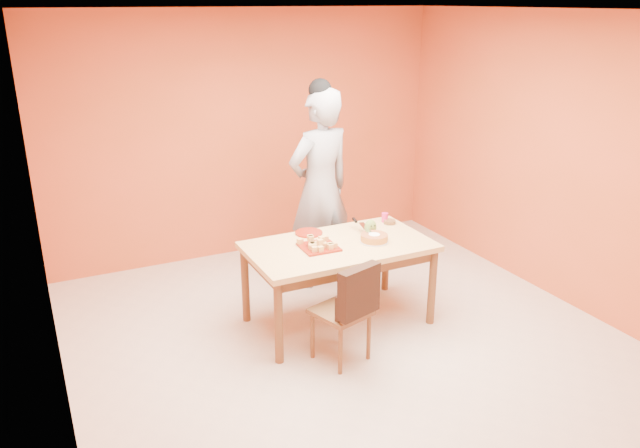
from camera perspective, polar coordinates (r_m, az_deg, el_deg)
name	(u,v)px	position (r m, az deg, el deg)	size (l,w,h in m)	color
floor	(356,348)	(5.37, 3.31, -11.26)	(5.00, 5.00, 0.00)	beige
ceiling	(364,10)	(4.60, 4.00, 18.91)	(5.00, 5.00, 0.00)	silver
wall_back	(248,135)	(7.02, -6.58, 8.06)	(4.50, 4.50, 0.00)	#D25530
wall_left	(44,243)	(4.23, -23.93, -1.57)	(5.00, 5.00, 0.00)	#D25530
wall_right	(572,163)	(6.21, 22.07, 5.16)	(5.00, 5.00, 0.00)	#D25530
dining_table	(339,254)	(5.48, 1.72, -2.76)	(1.60, 0.90, 0.76)	#E0C975
dining_chair	(342,310)	(4.99, 2.03, -7.84)	(0.51, 0.56, 0.87)	brown
pastry_pile	(319,241)	(5.33, -0.11, -1.58)	(0.28, 0.28, 0.09)	#EAB463
person	(320,189)	(6.18, 0.01, 3.20)	(0.73, 0.48, 2.00)	gray
pastry_platter	(319,247)	(5.35, -0.11, -2.12)	(0.31, 0.31, 0.02)	maroon
red_dinner_plate	(309,233)	(5.68, -1.03, -0.81)	(0.25, 0.25, 0.02)	maroon
white_cake_plate	(374,241)	(5.51, 4.97, -1.58)	(0.25, 0.25, 0.01)	white
sponge_cake	(374,238)	(5.50, 4.98, -1.25)	(0.24, 0.24, 0.05)	#C28932
cake_server	(365,227)	(5.63, 4.14, -0.32)	(0.05, 0.27, 0.01)	silver
egg_ornament	(370,227)	(5.64, 4.63, -0.31)	(0.12, 0.09, 0.15)	olive
magenta_glass	(385,217)	(6.00, 5.94, 0.60)	(0.06, 0.06, 0.09)	#DB2068
checker_tin	(390,222)	(5.96, 6.39, 0.19)	(0.11, 0.11, 0.03)	#361E0E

